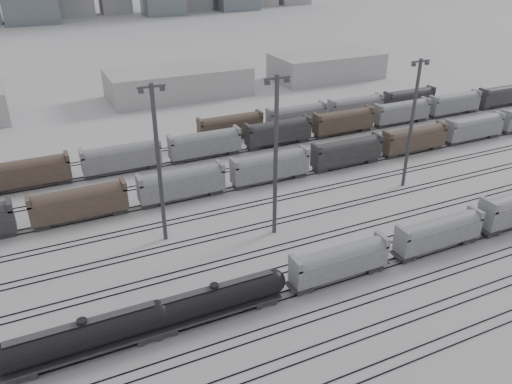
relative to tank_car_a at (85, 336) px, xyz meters
name	(u,v)px	position (x,y,z in m)	size (l,w,h in m)	color
ground	(325,289)	(29.52, -1.00, -2.74)	(900.00, 900.00, 0.00)	silver
tracks	(265,226)	(29.52, 16.50, -2.66)	(220.00, 71.50, 0.16)	black
tank_car_a	(85,336)	(0.00, 0.00, 0.00)	(19.18, 3.20, 4.74)	black
tank_car_b	(215,299)	(14.79, 0.00, -0.10)	(18.46, 3.08, 4.56)	black
hopper_car_a	(340,260)	(32.22, 0.00, 0.33)	(13.90, 2.76, 4.97)	black
hopper_car_b	(439,231)	(49.13, 0.00, 0.39)	(14.15, 2.81, 5.06)	black
light_mast_b	(158,162)	(14.25, 19.70, 9.90)	(3.81, 0.61, 23.84)	#3C3C3F
light_mast_c	(276,154)	(30.03, 14.44, 10.25)	(3.92, 0.63, 24.49)	#3C3C3F
light_mast_d	(412,122)	(59.06, 19.15, 9.55)	(3.71, 0.59, 23.17)	#3C3C3F
bg_string_near	(270,168)	(37.52, 31.00, 0.06)	(151.00, 3.00, 5.60)	gray
bg_string_mid	(278,133)	(47.52, 47.00, 0.06)	(151.00, 3.00, 5.60)	black
bg_string_far	(327,113)	(65.02, 55.00, 0.06)	(66.00, 3.00, 5.60)	brown
warehouse_mid	(179,82)	(39.52, 94.00, 1.26)	(40.00, 18.00, 8.00)	#ABABAE
warehouse_right	(326,66)	(89.52, 94.00, 1.26)	(35.00, 18.00, 8.00)	#ABABAE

